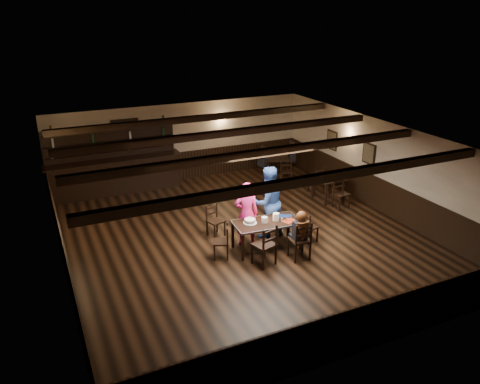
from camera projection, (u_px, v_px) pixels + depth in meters
name	position (u px, v px, depth m)	size (l,w,h in m)	color
ground	(242.00, 236.00, 12.54)	(10.00, 10.00, 0.00)	black
room_shell	(242.00, 174.00, 11.93)	(9.02, 10.02, 2.71)	beige
dining_table	(267.00, 224.00, 11.64)	(1.74, 0.97, 0.75)	black
chair_near_left	(267.00, 243.00, 10.91)	(0.58, 0.57, 1.03)	black
chair_near_right	(301.00, 238.00, 11.16)	(0.49, 0.47, 0.99)	black
chair_end_left	(224.00, 239.00, 11.31)	(0.50, 0.51, 0.85)	black
chair_end_right	(307.00, 225.00, 12.03)	(0.47, 0.48, 0.85)	black
chair_far_pushed	(214.00, 218.00, 12.44)	(0.50, 0.48, 0.86)	black
woman_pink	(246.00, 214.00, 11.84)	(0.62, 0.40, 1.69)	#DB327C
man_blue	(268.00, 202.00, 12.23)	(0.94, 0.74, 1.94)	navy
seated_person	(301.00, 228.00, 11.13)	(0.34, 0.51, 0.82)	black
cake	(250.00, 221.00, 11.54)	(0.34, 0.34, 0.11)	white
plate_stack_a	(264.00, 220.00, 11.56)	(0.15, 0.15, 0.14)	white
plate_stack_b	(276.00, 217.00, 11.67)	(0.16, 0.16, 0.19)	white
tea_light	(266.00, 219.00, 11.73)	(0.05, 0.05, 0.06)	#A5A8AD
salt_shaker	(282.00, 219.00, 11.65)	(0.03, 0.03, 0.08)	silver
pepper_shaker	(286.00, 219.00, 11.67)	(0.03, 0.03, 0.08)	#A5A8AD
drink_glass	(277.00, 216.00, 11.78)	(0.08, 0.08, 0.13)	silver
menu_red	(289.00, 221.00, 11.67)	(0.34, 0.24, 0.00)	maroon
menu_blue	(286.00, 216.00, 11.94)	(0.31, 0.22, 0.00)	#0D1D45
bar_counter	(115.00, 171.00, 15.30)	(4.37, 0.70, 2.20)	black
back_table_a	(329.00, 181.00, 14.66)	(0.88, 0.88, 0.75)	black
back_table_b	(277.00, 160.00, 16.61)	(1.08, 1.08, 0.75)	black
bg_patron_left	(263.00, 156.00, 16.41)	(0.29, 0.41, 0.77)	black
bg_patron_right	(292.00, 151.00, 16.98)	(0.33, 0.43, 0.79)	black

